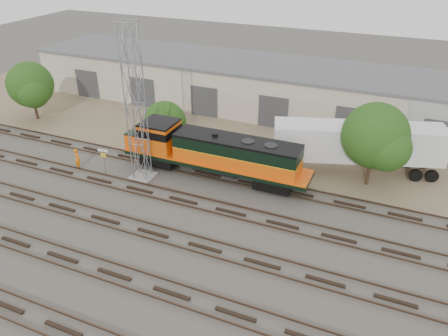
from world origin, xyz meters
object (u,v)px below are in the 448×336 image
at_px(worker, 77,159).
at_px(semi_trailer, 362,143).
at_px(locomotive, 212,152).
at_px(signal_tower, 136,108).

bearing_deg(worker, semi_trailer, -132.21).
distance_m(locomotive, signal_tower, 7.15).
bearing_deg(semi_trailer, locomotive, -171.28).
distance_m(signal_tower, worker, 8.05).
bearing_deg(semi_trailer, worker, -175.80).
bearing_deg(locomotive, worker, -162.76).
bearing_deg(worker, signal_tower, -145.44).
xyz_separation_m(signal_tower, semi_trailer, (16.63, 8.24, -3.55)).
height_order(signal_tower, semi_trailer, signal_tower).
bearing_deg(locomotive, semi_trailer, 26.58).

